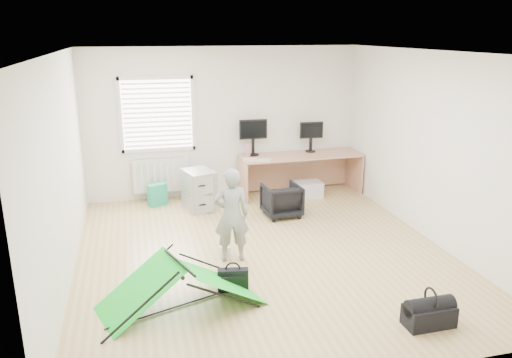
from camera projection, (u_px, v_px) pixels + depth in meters
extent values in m
plane|color=tan|center=(263.00, 252.00, 6.92)|extent=(5.50, 5.50, 0.00)
cube|color=silver|center=(225.00, 122.00, 9.09)|extent=(5.00, 0.02, 2.70)
cube|color=silver|center=(157.00, 114.00, 8.71)|extent=(1.20, 0.06, 1.20)
cube|color=silver|center=(161.00, 175.00, 8.99)|extent=(1.00, 0.12, 0.60)
cube|color=tan|center=(300.00, 174.00, 9.30)|extent=(2.24, 0.76, 0.76)
cube|color=#979A9C|center=(199.00, 190.00, 8.54)|extent=(0.58, 0.68, 0.68)
cube|color=black|center=(253.00, 142.00, 9.09)|extent=(0.51, 0.12, 0.49)
cube|color=black|center=(311.00, 141.00, 9.37)|extent=(0.44, 0.12, 0.42)
cube|color=beige|center=(257.00, 160.00, 8.80)|extent=(0.51, 0.32, 0.02)
cylinder|color=#B16371|center=(248.00, 150.00, 8.99)|extent=(0.09, 0.09, 0.26)
imported|color=black|center=(282.00, 200.00, 8.23)|extent=(0.62, 0.63, 0.54)
imported|color=gray|center=(231.00, 215.00, 6.52)|extent=(0.49, 0.34, 1.28)
cube|color=silver|center=(308.00, 189.00, 9.23)|extent=(0.51, 0.36, 0.28)
cube|color=#1F9A72|center=(157.00, 195.00, 8.74)|extent=(0.36, 0.26, 0.39)
cube|color=black|center=(233.00, 280.00, 5.88)|extent=(0.38, 0.17, 0.27)
cube|color=silver|center=(225.00, 251.00, 6.84)|extent=(0.14, 0.14, 0.11)
cube|color=black|center=(429.00, 316.00, 5.18)|extent=(0.52, 0.27, 0.23)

